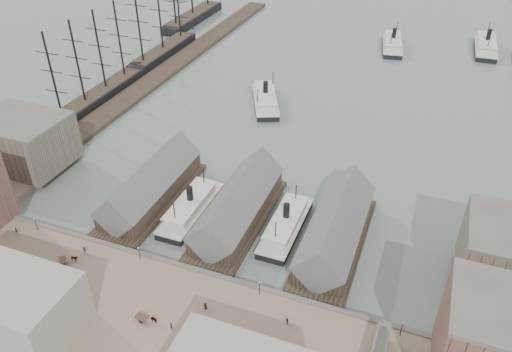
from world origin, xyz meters
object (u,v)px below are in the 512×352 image
at_px(horse_cart_left, 72,259).
at_px(horse_cart_center, 150,319).
at_px(tram, 379,350).
at_px(ferry_docked_west, 191,207).

bearing_deg(horse_cart_left, horse_cart_center, -72.49).
bearing_deg(horse_cart_left, tram, -54.04).
xyz_separation_m(tram, horse_cart_center, (-44.98, -8.56, -1.03)).
height_order(ferry_docked_west, horse_cart_left, ferry_docked_west).
xyz_separation_m(ferry_docked_west, horse_cart_center, (9.68, -37.14, 0.63)).
height_order(ferry_docked_west, tram, ferry_docked_west).
xyz_separation_m(horse_cart_left, horse_cart_center, (26.11, -8.81, -0.06)).
bearing_deg(horse_cart_center, ferry_docked_west, 23.72).
relative_size(tram, horse_cart_left, 2.18).
xyz_separation_m(ferry_docked_west, horse_cart_left, (-16.43, -28.32, 0.69)).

